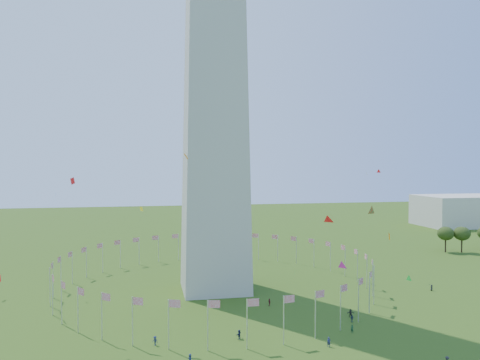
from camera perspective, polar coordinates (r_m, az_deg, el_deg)
name	(u,v)px	position (r m, az deg, el deg)	size (l,w,h in m)	color
flag_ring	(215,273)	(124.66, -3.07, -11.20)	(80.24, 80.24, 9.00)	silver
gov_building_east_a	(467,210)	(277.56, 25.92, -3.36)	(50.00, 30.00, 16.00)	beige
crowd	(297,353)	(85.13, 6.95, -20.17)	(86.73, 75.77, 1.92)	slate
kites_aloft	(308,224)	(101.27, 8.26, -5.29)	(108.92, 73.72, 35.33)	#CC2699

